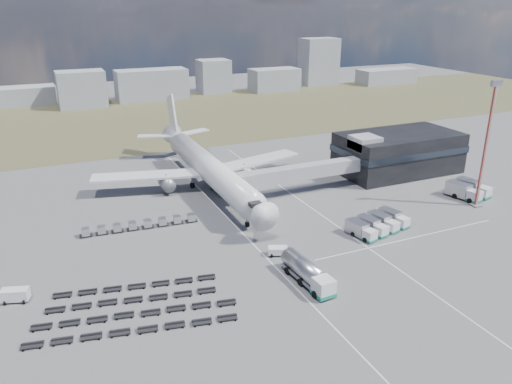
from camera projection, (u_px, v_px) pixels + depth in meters
name	position (u px, v px, depth m)	size (l,w,h in m)	color
ground	(267.00, 246.00, 88.78)	(420.00, 420.00, 0.00)	#565659
grass_strip	(138.00, 120.00, 182.42)	(420.00, 90.00, 0.01)	#4B492D
lane_markings	(307.00, 230.00, 95.07)	(47.12, 110.00, 0.01)	silver
terminal	(398.00, 152.00, 125.57)	(30.40, 16.40, 11.00)	black
jet_bridge	(293.00, 174.00, 110.43)	(30.30, 3.80, 7.05)	#939399
airliner	(207.00, 166.00, 114.44)	(51.59, 64.53, 17.62)	silver
skyline	(46.00, 85.00, 205.10)	(304.62, 26.75, 23.16)	#91959F
fuel_tanker	(308.00, 273.00, 76.49)	(3.58, 11.54, 3.68)	silver
pushback_tug	(278.00, 251.00, 85.40)	(3.29, 1.85, 1.48)	silver
utility_van	(15.00, 295.00, 72.05)	(3.77, 1.71, 2.06)	silver
catering_truck	(222.00, 185.00, 113.21)	(3.53, 7.25, 3.22)	silver
service_trucks_near	(378.00, 224.00, 94.29)	(12.61, 8.68, 2.56)	silver
service_trucks_far	(468.00, 190.00, 110.46)	(8.02, 8.98, 3.12)	silver
uld_row	(140.00, 225.00, 95.10)	(22.21, 3.26, 1.50)	black
baggage_dollies	(133.00, 307.00, 70.51)	(29.05, 17.40, 0.64)	black
floodlight_mast	(486.00, 146.00, 101.48)	(2.51, 2.04, 26.43)	#AB271B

